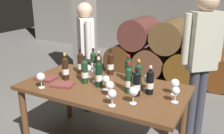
# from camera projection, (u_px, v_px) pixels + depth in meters

# --- Properties ---
(cellar_back_wall) EXTENTS (10.00, 0.24, 2.80)m
(cellar_back_wall) POSITION_uv_depth(u_px,v_px,m) (191.00, 1.00, 5.89)
(cellar_back_wall) COLOR gray
(cellar_back_wall) RESTS_ON ground_plane
(barrel_stack) EXTENTS (2.49, 0.90, 1.15)m
(barrel_stack) POSITION_uv_depth(u_px,v_px,m) (170.00, 51.00, 4.82)
(barrel_stack) COLOR #543016
(barrel_stack) RESTS_ON ground_plane
(stone_pillar) EXTENTS (0.32, 0.32, 2.60)m
(stone_pillar) POSITION_uv_depth(u_px,v_px,m) (84.00, 13.00, 4.31)
(stone_pillar) COLOR gray
(stone_pillar) RESTS_ON ground_plane
(dining_table) EXTENTS (1.70, 0.90, 0.76)m
(dining_table) POSITION_uv_depth(u_px,v_px,m) (103.00, 94.00, 2.59)
(dining_table) COLOR brown
(dining_table) RESTS_ON ground_plane
(wine_bottle_0) EXTENTS (0.07, 0.07, 0.31)m
(wine_bottle_0) POSITION_uv_depth(u_px,v_px,m) (110.00, 64.00, 2.86)
(wine_bottle_0) COLOR black
(wine_bottle_0) RESTS_ON dining_table
(wine_bottle_1) EXTENTS (0.07, 0.07, 0.30)m
(wine_bottle_1) POSITION_uv_depth(u_px,v_px,m) (138.00, 76.00, 2.49)
(wine_bottle_1) COLOR #19381E
(wine_bottle_1) RESTS_ON dining_table
(wine_bottle_2) EXTENTS (0.07, 0.07, 0.29)m
(wine_bottle_2) POSITION_uv_depth(u_px,v_px,m) (128.00, 70.00, 2.66)
(wine_bottle_2) COLOR black
(wine_bottle_2) RESTS_ON dining_table
(wine_bottle_3) EXTENTS (0.07, 0.07, 0.28)m
(wine_bottle_3) POSITION_uv_depth(u_px,v_px,m) (137.00, 83.00, 2.31)
(wine_bottle_3) COLOR black
(wine_bottle_3) RESTS_ON dining_table
(wine_bottle_4) EXTENTS (0.07, 0.07, 0.31)m
(wine_bottle_4) POSITION_uv_depth(u_px,v_px,m) (129.00, 80.00, 2.37)
(wine_bottle_4) COLOR #19381E
(wine_bottle_4) RESTS_ON dining_table
(wine_bottle_5) EXTENTS (0.07, 0.07, 0.30)m
(wine_bottle_5) POSITION_uv_depth(u_px,v_px,m) (85.00, 71.00, 2.61)
(wine_bottle_5) COLOR #19381E
(wine_bottle_5) RESTS_ON dining_table
(wine_bottle_6) EXTENTS (0.07, 0.07, 0.30)m
(wine_bottle_6) POSITION_uv_depth(u_px,v_px,m) (65.00, 68.00, 2.71)
(wine_bottle_6) COLOR black
(wine_bottle_6) RESTS_ON dining_table
(wine_bottle_7) EXTENTS (0.07, 0.07, 0.28)m
(wine_bottle_7) POSITION_uv_depth(u_px,v_px,m) (99.00, 65.00, 2.86)
(wine_bottle_7) COLOR black
(wine_bottle_7) RESTS_ON dining_table
(wine_bottle_8) EXTENTS (0.07, 0.07, 0.28)m
(wine_bottle_8) POSITION_uv_depth(u_px,v_px,m) (150.00, 82.00, 2.35)
(wine_bottle_8) COLOR black
(wine_bottle_8) RESTS_ON dining_table
(wine_bottle_9) EXTENTS (0.07, 0.07, 0.29)m
(wine_bottle_9) POSITION_uv_depth(u_px,v_px,m) (93.00, 62.00, 2.95)
(wine_bottle_9) COLOR #19381E
(wine_bottle_9) RESTS_ON dining_table
(wine_bottle_10) EXTENTS (0.07, 0.07, 0.31)m
(wine_bottle_10) POSITION_uv_depth(u_px,v_px,m) (99.00, 74.00, 2.51)
(wine_bottle_10) COLOR black
(wine_bottle_10) RESTS_ON dining_table
(wine_bottle_11) EXTENTS (0.07, 0.07, 0.31)m
(wine_bottle_11) POSITION_uv_depth(u_px,v_px,m) (81.00, 63.00, 2.88)
(wine_bottle_11) COLOR black
(wine_bottle_11) RESTS_ON dining_table
(wine_glass_0) EXTENTS (0.07, 0.07, 0.15)m
(wine_glass_0) POSITION_uv_depth(u_px,v_px,m) (176.00, 91.00, 2.18)
(wine_glass_0) COLOR white
(wine_glass_0) RESTS_ON dining_table
(wine_glass_1) EXTENTS (0.08, 0.08, 0.15)m
(wine_glass_1) POSITION_uv_depth(u_px,v_px,m) (112.00, 94.00, 2.11)
(wine_glass_1) COLOR white
(wine_glass_1) RESTS_ON dining_table
(wine_glass_2) EXTENTS (0.09, 0.09, 0.16)m
(wine_glass_2) POSITION_uv_depth(u_px,v_px,m) (175.00, 84.00, 2.33)
(wine_glass_2) COLOR white
(wine_glass_2) RESTS_ON dining_table
(wine_glass_3) EXTENTS (0.08, 0.08, 0.15)m
(wine_glass_3) POSITION_uv_depth(u_px,v_px,m) (95.00, 72.00, 2.64)
(wine_glass_3) COLOR white
(wine_glass_3) RESTS_ON dining_table
(wine_glass_4) EXTENTS (0.09, 0.09, 0.16)m
(wine_glass_4) POSITION_uv_depth(u_px,v_px,m) (133.00, 92.00, 2.15)
(wine_glass_4) COLOR white
(wine_glass_4) RESTS_ON dining_table
(wine_glass_5) EXTENTS (0.09, 0.09, 0.16)m
(wine_glass_5) POSITION_uv_depth(u_px,v_px,m) (41.00, 77.00, 2.49)
(wine_glass_5) COLOR white
(wine_glass_5) RESTS_ON dining_table
(wine_glass_6) EXTENTS (0.08, 0.08, 0.15)m
(wine_glass_6) POSITION_uv_depth(u_px,v_px,m) (88.00, 69.00, 2.76)
(wine_glass_6) COLOR white
(wine_glass_6) RESTS_ON dining_table
(wine_glass_7) EXTENTS (0.08, 0.08, 0.16)m
(wine_glass_7) POSITION_uv_depth(u_px,v_px,m) (110.00, 86.00, 2.29)
(wine_glass_7) COLOR white
(wine_glass_7) RESTS_ON dining_table
(wine_glass_8) EXTENTS (0.08, 0.08, 0.16)m
(wine_glass_8) POSITION_uv_depth(u_px,v_px,m) (148.00, 79.00, 2.45)
(wine_glass_8) COLOR white
(wine_glass_8) RESTS_ON dining_table
(wine_glass_9) EXTENTS (0.08, 0.08, 0.15)m
(wine_glass_9) POSITION_uv_depth(u_px,v_px,m) (106.00, 80.00, 2.44)
(wine_glass_9) COLOR white
(wine_glass_9) RESTS_ON dining_table
(tasting_notebook) EXTENTS (0.25, 0.21, 0.03)m
(tasting_notebook) POSITION_uv_depth(u_px,v_px,m) (63.00, 85.00, 2.57)
(tasting_notebook) COLOR brown
(tasting_notebook) RESTS_ON dining_table
(leather_ledger) EXTENTS (0.22, 0.17, 0.03)m
(leather_ledger) POSITION_uv_depth(u_px,v_px,m) (46.00, 78.00, 2.74)
(leather_ledger) COLOR brown
(leather_ledger) RESTS_ON dining_table
(sommelier_presenting) EXTENTS (0.39, 0.36, 1.72)m
(sommelier_presenting) POSITION_uv_depth(u_px,v_px,m) (202.00, 53.00, 2.73)
(sommelier_presenting) COLOR #383842
(sommelier_presenting) RESTS_ON ground_plane
(taster_seated_left) EXTENTS (0.37, 0.38, 1.54)m
(taster_seated_left) POSITION_uv_depth(u_px,v_px,m) (86.00, 48.00, 3.42)
(taster_seated_left) COLOR #383842
(taster_seated_left) RESTS_ON ground_plane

